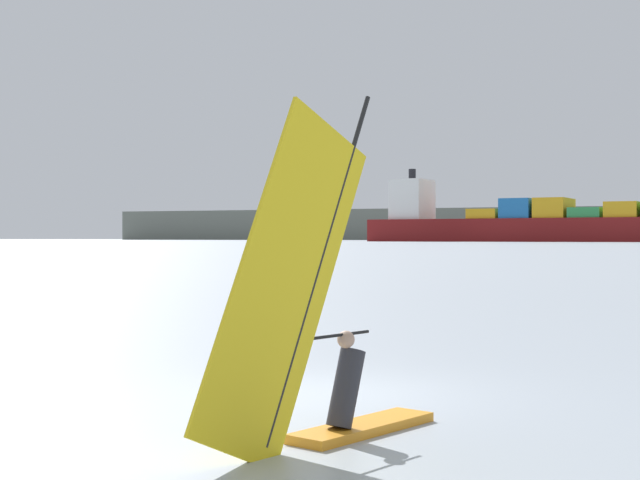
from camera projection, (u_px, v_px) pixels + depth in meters
ground_plane at (326, 393)px, 14.68m from camera, size 4000.00×4000.00×0.00m
windsurfer at (321, 344)px, 11.13m from camera, size 1.90×3.96×4.47m
cargo_ship at (523, 222)px, 487.03m from camera, size 173.13×61.35×40.34m
distant_headland at (621, 226)px, 869.63m from camera, size 848.19×463.60×25.06m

